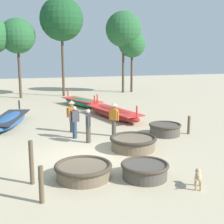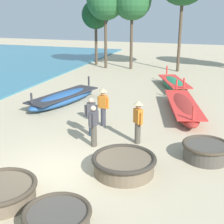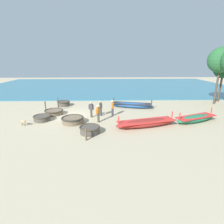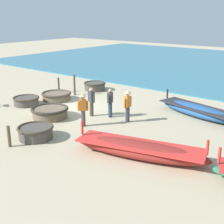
% 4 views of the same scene
% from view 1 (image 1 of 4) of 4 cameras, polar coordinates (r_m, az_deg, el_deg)
% --- Properties ---
extents(ground_plane, '(80.00, 80.00, 0.00)m').
position_cam_1_polar(ground_plane, '(12.50, -4.51, -8.29)').
color(ground_plane, '#BCAD8C').
extents(coracle_center, '(1.91, 1.91, 0.50)m').
position_cam_1_polar(coracle_center, '(10.47, -5.28, -10.58)').
color(coracle_center, brown).
rests_on(coracle_center, ground).
extents(coracle_front_right, '(2.01, 2.01, 0.56)m').
position_cam_1_polar(coracle_front_right, '(13.38, 3.89, -5.60)').
color(coracle_front_right, brown).
rests_on(coracle_front_right, ground).
extents(coracle_tilted, '(1.60, 1.60, 0.52)m').
position_cam_1_polar(coracle_tilted, '(10.51, 6.01, -10.48)').
color(coracle_tilted, '#4C473F').
rests_on(coracle_tilted, ground).
extents(coracle_beside_post, '(1.62, 1.62, 0.58)m').
position_cam_1_polar(coracle_beside_post, '(15.86, 9.66, -3.07)').
color(coracle_beside_post, '#4C473F').
rests_on(coracle_beside_post, ground).
extents(long_boat_white_hull, '(2.42, 5.07, 1.10)m').
position_cam_1_polar(long_boat_white_hull, '(18.54, -18.19, -1.42)').
color(long_boat_white_hull, '#285693').
rests_on(long_boat_white_hull, ground).
extents(long_boat_red_hull, '(2.56, 5.58, 1.14)m').
position_cam_1_polar(long_boat_red_hull, '(19.68, 0.26, -0.14)').
color(long_boat_red_hull, maroon).
rests_on(long_boat_red_hull, ground).
extents(long_boat_blue_hull, '(2.71, 4.46, 1.13)m').
position_cam_1_polar(long_boat_blue_hull, '(24.05, -5.54, 1.82)').
color(long_boat_blue_hull, '#237551').
rests_on(long_boat_blue_hull, ground).
extents(fisherman_with_hat, '(0.53, 0.36, 1.67)m').
position_cam_1_polar(fisherman_with_hat, '(16.20, -7.37, -0.38)').
color(fisherman_with_hat, '#383842').
rests_on(fisherman_with_hat, ground).
extents(fisherman_crouching, '(0.29, 0.52, 1.57)m').
position_cam_1_polar(fisherman_crouching, '(14.25, -4.37, -2.38)').
color(fisherman_crouching, '#4C473D').
rests_on(fisherman_crouching, ground).
extents(fisherman_hauling, '(0.51, 0.32, 1.57)m').
position_cam_1_polar(fisherman_hauling, '(15.06, -6.86, -1.71)').
color(fisherman_hauling, '#2D425B').
rests_on(fisherman_hauling, ground).
extents(fisherman_standing_left, '(0.41, 0.39, 1.67)m').
position_cam_1_polar(fisherman_standing_left, '(15.31, 0.37, -0.95)').
color(fisherman_standing_left, '#4C473D').
rests_on(fisherman_standing_left, ground).
extents(dog, '(0.43, 0.62, 0.55)m').
position_cam_1_polar(dog, '(10.08, 15.50, -11.24)').
color(dog, tan).
rests_on(dog, ground).
extents(mooring_post_inland, '(0.14, 0.14, 1.42)m').
position_cam_1_polar(mooring_post_inland, '(10.18, -14.52, -8.92)').
color(mooring_post_inland, brown).
rests_on(mooring_post_inland, ground).
extents(mooring_post_shoreline, '(0.14, 0.14, 0.93)m').
position_cam_1_polar(mooring_post_shoreline, '(16.30, 13.87, -2.33)').
color(mooring_post_shoreline, brown).
rests_on(mooring_post_shoreline, ground).
extents(mooring_post_mid_beach, '(0.14, 0.14, 1.07)m').
position_cam_1_polar(mooring_post_mid_beach, '(8.96, -12.82, -12.83)').
color(mooring_post_mid_beach, brown).
rests_on(mooring_post_mid_beach, ground).
extents(tree_right_mid, '(3.10, 3.10, 7.06)m').
position_cam_1_polar(tree_right_mid, '(29.35, -16.89, 13.13)').
color(tree_right_mid, '#4C3D2D').
rests_on(tree_right_mid, ground).
extents(tree_center, '(3.57, 3.57, 8.13)m').
position_cam_1_polar(tree_center, '(32.17, 2.10, 14.85)').
color(tree_center, '#4C3D2D').
rests_on(tree_center, ground).
extents(tree_leftmost, '(3.97, 3.97, 9.05)m').
position_cam_1_polar(tree_leftmost, '(29.86, -9.20, 16.41)').
color(tree_leftmost, '#4C3D2D').
rests_on(tree_leftmost, ground).
extents(tree_left_mid, '(2.77, 2.77, 6.31)m').
position_cam_1_polar(tree_left_mid, '(32.55, 3.68, 12.27)').
color(tree_left_mid, '#4C3D2D').
rests_on(tree_left_mid, ground).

